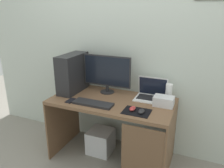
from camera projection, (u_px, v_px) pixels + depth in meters
ground_plane at (112, 157)px, 2.63m from camera, size 8.00×8.00×0.00m
wall_back at (125, 42)px, 2.54m from camera, size 4.00×0.05×2.60m
desk at (113, 113)px, 2.43m from camera, size 1.32×0.67×0.73m
pc_tower at (73, 73)px, 2.59m from camera, size 0.18×0.45×0.44m
monitor at (107, 73)px, 2.52m from camera, size 0.57×0.16×0.44m
laptop at (151, 95)px, 2.42m from camera, size 0.33×0.24×0.23m
speaker at (169, 92)px, 2.35m from camera, size 0.07×0.07×0.18m
projector at (164, 101)px, 2.24m from camera, size 0.20×0.14×0.10m
keyboard at (93, 103)px, 2.27m from camera, size 0.42×0.14×0.02m
mousepad at (137, 112)px, 2.11m from camera, size 0.26×0.20×0.00m
mouse_left at (133, 109)px, 2.13m from camera, size 0.06×0.10×0.03m
mouse_right at (141, 111)px, 2.08m from camera, size 0.06×0.10×0.03m
cell_phone at (71, 101)px, 2.36m from camera, size 0.07×0.13×0.01m
subwoofer at (101, 141)px, 2.69m from camera, size 0.28×0.28×0.28m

